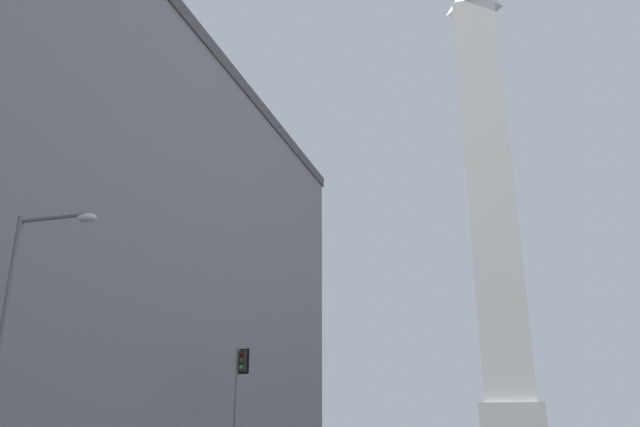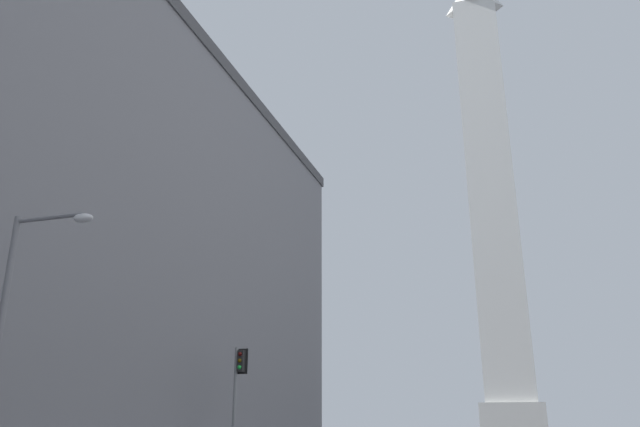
% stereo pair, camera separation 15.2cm
% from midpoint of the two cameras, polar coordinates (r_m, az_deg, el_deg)
% --- Properties ---
extents(building_left, '(24.79, 49.90, 24.59)m').
position_cam_midpoint_polar(building_left, '(42.33, -26.51, -2.18)').
color(building_left, slate).
rests_on(building_left, ground_plane).
extents(obelisk, '(7.76, 7.76, 69.76)m').
position_cam_midpoint_polar(obelisk, '(90.94, 15.29, 2.51)').
color(obelisk, silver).
rests_on(obelisk, ground_plane).
extents(traffic_light_mid_left, '(0.78, 0.50, 5.55)m').
position_cam_midpoint_polar(traffic_light_mid_left, '(33.99, -7.54, -15.22)').
color(traffic_light_mid_left, slate).
rests_on(traffic_light_mid_left, ground_plane).
extents(street_lamp, '(2.81, 0.36, 7.66)m').
position_cam_midpoint_polar(street_lamp, '(20.30, -26.03, -7.99)').
color(street_lamp, slate).
rests_on(street_lamp, ground_plane).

